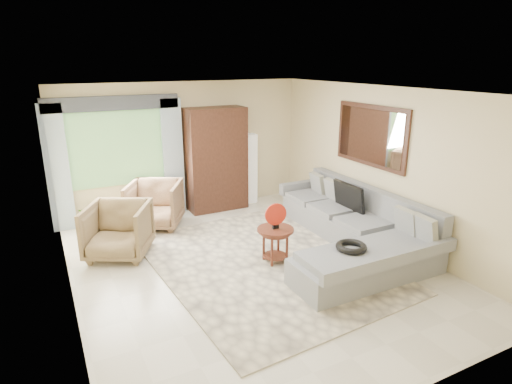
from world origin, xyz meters
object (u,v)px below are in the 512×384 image
armchair_left (118,230)px  armchair_right (155,205)px  potted_plant (92,214)px  tv_screen (349,197)px  floor_lamp (250,169)px  coffee_table (275,245)px  sectional_sofa (353,232)px  armoire (216,159)px

armchair_left → armchair_right: size_ratio=1.00×
armchair_left → potted_plant: size_ratio=1.93×
tv_screen → floor_lamp: bearing=105.8°
tv_screen → armchair_right: tv_screen is taller
coffee_table → potted_plant: (-2.31, 2.86, -0.05)m
armchair_left → potted_plant: bearing=126.7°
armchair_left → armchair_right: (0.83, 0.98, 0.00)m
tv_screen → floor_lamp: 2.56m
potted_plant → floor_lamp: size_ratio=0.33×
armchair_left → floor_lamp: floor_lamp is taller
sectional_sofa → potted_plant: (-3.72, 3.00, -0.04)m
armchair_right → potted_plant: (-1.06, 0.55, -0.19)m
coffee_table → armchair_left: size_ratio=0.59×
armchair_right → potted_plant: 1.21m
sectional_sofa → tv_screen: 0.71m
potted_plant → floor_lamp: bearing=-0.8°
sectional_sofa → armoire: (-1.23, 2.90, 0.77)m
sectional_sofa → armchair_right: bearing=137.2°
tv_screen → armchair_right: bearing=146.1°
potted_plant → armchair_right: bearing=-27.2°
tv_screen → coffee_table: tv_screen is taller
tv_screen → potted_plant: (-3.98, 2.51, -0.47)m
armchair_left → potted_plant: (-0.23, 1.53, -0.18)m
sectional_sofa → armchair_right: (-2.65, 2.46, 0.15)m
tv_screen → floor_lamp: floor_lamp is taller
armoire → coffee_table: bearing=-93.5°
coffee_table → potted_plant: size_ratio=1.14×
armchair_left → tv_screen: bearing=13.5°
armoire → floor_lamp: (0.80, 0.06, -0.30)m
sectional_sofa → armoire: bearing=113.1°
sectional_sofa → potted_plant: size_ratio=7.05×
coffee_table → armchair_right: size_ratio=0.59×
armoire → floor_lamp: armoire is taller
armchair_left → floor_lamp: (3.05, 1.48, 0.32)m
armchair_left → armchair_right: 1.29m
coffee_table → armchair_left: armchair_left is taller
sectional_sofa → tv_screen: (0.27, 0.49, 0.44)m
coffee_table → tv_screen: bearing=11.9°
tv_screen → armchair_right: size_ratio=0.78×
armchair_right → potted_plant: armchair_right is taller
sectional_sofa → armchair_left: sectional_sofa is taller
coffee_table → potted_plant: bearing=128.9°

